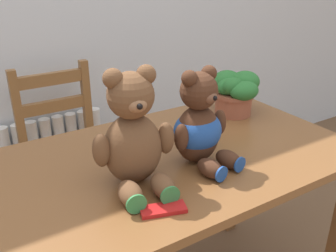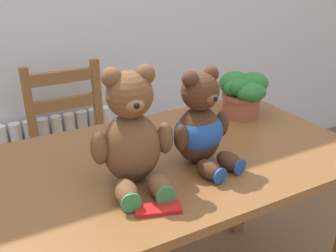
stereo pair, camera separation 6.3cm
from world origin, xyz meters
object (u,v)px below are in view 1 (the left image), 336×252
object	(u,v)px
potted_plant	(235,90)
teddy_bear_right	(199,126)
wooden_chair_behind	(68,161)
teddy_bear_left	(134,136)
chocolate_bar	(163,209)

from	to	relation	value
potted_plant	teddy_bear_right	bearing A→B (deg)	-145.36
wooden_chair_behind	teddy_bear_left	xyz separation A→B (m)	(-0.02, -0.81, 0.47)
wooden_chair_behind	teddy_bear_left	distance (m)	0.94
teddy_bear_left	chocolate_bar	xyz separation A→B (m)	(-0.00, -0.17, -0.14)
teddy_bear_left	chocolate_bar	distance (m)	0.22
teddy_bear_right	teddy_bear_left	bearing A→B (deg)	-8.40
teddy_bear_right	chocolate_bar	size ratio (longest dim) A/B	2.57
teddy_bear_right	potted_plant	xyz separation A→B (m)	(0.38, 0.26, -0.02)
teddy_bear_left	chocolate_bar	bearing A→B (deg)	97.01
teddy_bear_left	chocolate_bar	size ratio (longest dim) A/B	2.87
wooden_chair_behind	teddy_bear_right	bearing A→B (deg)	104.72
potted_plant	teddy_bear_left	bearing A→B (deg)	-156.48
wooden_chair_behind	teddy_bear_left	world-z (taller)	teddy_bear_left
teddy_bear_right	wooden_chair_behind	bearing A→B (deg)	-84.83
teddy_bear_left	teddy_bear_right	world-z (taller)	teddy_bear_left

